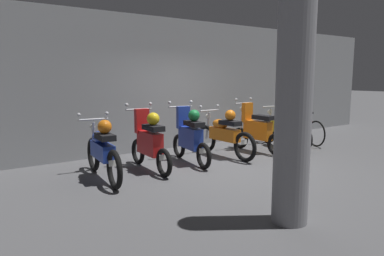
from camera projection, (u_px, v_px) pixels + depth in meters
name	position (u px, v px, depth m)	size (l,w,h in m)	color
ground_plane	(229.00, 166.00, 7.22)	(80.00, 80.00, 0.00)	#4C4C4F
back_wall	(167.00, 84.00, 8.96)	(16.00, 0.30, 3.23)	gray
motorbike_slot_0	(102.00, 150.00, 6.24)	(0.59, 1.95, 1.15)	black
motorbike_slot_1	(149.00, 141.00, 6.86)	(0.59, 1.68, 1.29)	black
motorbike_slot_2	(190.00, 136.00, 7.44)	(0.59, 1.68, 1.29)	black
motorbike_slot_3	(224.00, 134.00, 8.04)	(0.59, 1.95, 1.15)	black
motorbike_slot_4	(256.00, 130.00, 8.55)	(0.59, 1.68, 1.29)	black
motorbike_slot_5	(283.00, 128.00, 9.12)	(0.56, 1.94, 1.03)	black
bicycle	(303.00, 130.00, 9.69)	(0.57, 1.69, 0.89)	black
support_pillar	(294.00, 93.00, 4.23)	(0.44, 0.44, 3.23)	gray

